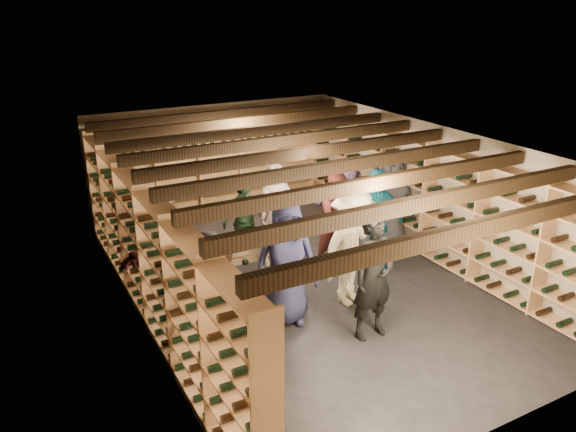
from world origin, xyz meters
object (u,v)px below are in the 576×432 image
(person_2, at_px, (285,251))
(person_9, at_px, (161,234))
(person_11, at_px, (348,200))
(crate_loose, at_px, (280,248))
(person_12, at_px, (392,200))
(crate_stack_left, at_px, (242,248))
(person_5, at_px, (171,256))
(person_8, at_px, (338,221))
(person_6, at_px, (286,263))
(crate_stack_right, at_px, (283,239))
(person_10, at_px, (244,221))
(person_3, at_px, (352,248))
(person_7, at_px, (276,215))
(person_1, at_px, (374,276))
(person_0, at_px, (208,298))
(person_4, at_px, (373,222))

(person_2, relative_size, person_9, 0.93)
(person_2, bearing_deg, person_11, 51.93)
(crate_loose, relative_size, person_12, 0.26)
(crate_stack_left, relative_size, person_11, 0.33)
(crate_stack_left, relative_size, person_5, 0.31)
(person_8, xyz_separation_m, person_11, (0.89, 1.02, -0.09))
(person_6, height_order, person_8, person_6)
(crate_stack_right, xyz_separation_m, person_10, (-0.80, -0.00, 0.52))
(crate_loose, height_order, person_12, person_12)
(person_3, xyz_separation_m, person_7, (-0.38, 1.78, 0.00))
(person_1, distance_m, person_12, 3.18)
(person_2, xyz_separation_m, person_10, (-0.06, 1.48, -0.00))
(person_9, relative_size, person_11, 1.06)
(crate_stack_left, xyz_separation_m, person_9, (-1.45, -0.00, 0.57))
(person_9, xyz_separation_m, person_12, (4.22, -0.75, 0.12))
(person_3, bearing_deg, person_12, 20.00)
(crate_stack_left, xyz_separation_m, person_0, (-1.59, -2.56, 0.65))
(person_10, distance_m, person_11, 2.24)
(crate_stack_left, relative_size, person_7, 0.27)
(crate_loose, height_order, person_2, person_2)
(crate_stack_right, bearing_deg, crate_loose, -180.00)
(person_1, xyz_separation_m, person_10, (-0.57, 3.10, -0.15))
(person_2, bearing_deg, person_5, -179.27)
(person_7, bearing_deg, person_8, -28.45)
(person_7, xyz_separation_m, person_8, (0.89, -0.62, -0.07))
(person_0, bearing_deg, person_3, 10.77)
(person_8, bearing_deg, person_2, -165.35)
(crate_loose, bearing_deg, person_2, -114.65)
(person_0, height_order, person_12, person_12)
(crate_stack_right, height_order, person_0, person_0)
(person_5, distance_m, person_12, 4.37)
(person_0, height_order, person_11, person_0)
(crate_stack_right, distance_m, person_9, 2.37)
(person_1, bearing_deg, person_12, 44.03)
(person_2, relative_size, person_10, 1.00)
(person_4, height_order, person_9, person_4)
(person_4, distance_m, person_6, 2.18)
(person_6, distance_m, person_7, 1.94)
(person_12, bearing_deg, person_4, -129.63)
(crate_stack_left, height_order, person_8, person_8)
(crate_stack_left, bearing_deg, person_8, -36.04)
(person_11, bearing_deg, person_4, -95.62)
(crate_loose, height_order, person_3, person_3)
(person_5, relative_size, person_8, 0.96)
(crate_stack_right, distance_m, person_12, 2.18)
(person_7, xyz_separation_m, person_10, (-0.46, 0.40, -0.16))
(person_0, bearing_deg, person_1, -11.57)
(crate_loose, distance_m, person_6, 2.56)
(crate_loose, distance_m, person_7, 0.98)
(person_6, bearing_deg, person_0, -145.11)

